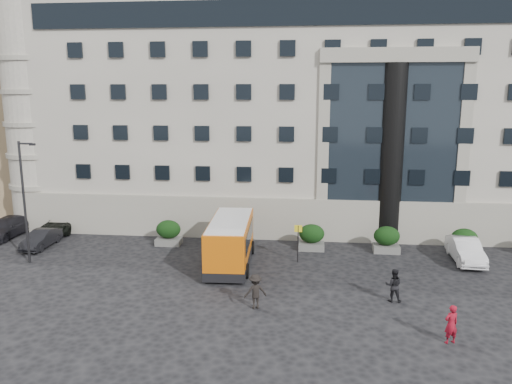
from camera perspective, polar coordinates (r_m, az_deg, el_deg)
ground at (r=29.27m, az=-6.51°, el=-10.85°), size 120.00×120.00×0.00m
civic_building at (r=48.41m, az=6.10°, el=9.00°), size 44.00×24.00×18.00m
entrance_column at (r=37.42m, az=15.19°, el=4.07°), size 1.80×1.80×13.00m
apartment_near at (r=55.31m, az=-27.20°, el=9.15°), size 14.00×14.00×20.00m
apartment_far at (r=72.39m, az=-21.44°, el=10.70°), size 13.00×13.00×22.00m
hedge_a at (r=37.07m, az=-9.97°, el=-4.57°), size 1.80×1.26×1.84m
hedge_b at (r=36.00m, az=-1.96°, el=-4.89°), size 1.80×1.26×1.84m
hedge_c at (r=35.66m, az=6.38°, el=-5.12°), size 1.80×1.26×1.84m
hedge_d at (r=36.07m, az=14.70°, el=-5.24°), size 1.80×1.26×1.84m
hedge_e at (r=37.21m, az=22.67°, el=-5.25°), size 1.80×1.26×1.84m
street_lamp at (r=35.14m, az=-24.92°, el=-0.61°), size 1.16×0.18×8.00m
bus_stop_sign at (r=32.75m, az=4.83°, el=-5.14°), size 0.50×0.08×2.52m
minibus at (r=32.26m, az=-2.96°, el=-5.52°), size 2.96×7.29×3.00m
red_truck at (r=48.07m, az=-18.43°, el=-0.85°), size 2.51×4.79×2.50m
parked_car_b at (r=39.19m, az=-23.33°, el=-4.94°), size 1.35×3.83×1.26m
parked_car_c at (r=43.11m, az=-26.57°, el=-3.63°), size 2.25×5.12×1.46m
parked_car_d at (r=42.90m, az=-21.42°, el=-3.37°), size 2.94×5.00×1.31m
white_taxi at (r=35.87m, az=22.83°, el=-6.15°), size 1.74×4.71×1.54m
pedestrian_a at (r=24.54m, az=21.40°, el=-13.89°), size 0.77×0.64×1.82m
pedestrian_b at (r=28.04m, az=15.45°, el=-10.23°), size 0.95×0.77×1.83m
pedestrian_c at (r=26.26m, az=-0.07°, el=-11.30°), size 1.36×1.06×1.85m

